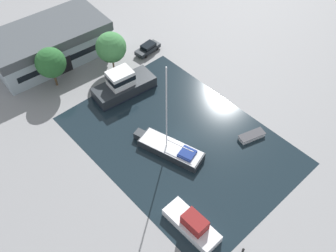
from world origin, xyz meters
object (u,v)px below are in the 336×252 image
warehouse_building (49,43)px  sailboat_moored (170,148)px  quay_tree_by_water (51,63)px  parked_car (148,48)px  small_dinghy (252,136)px  cabin_boat (192,224)px  motor_cruiser (123,85)px  quay_tree_near_building (111,47)px

warehouse_building → sailboat_moored: (0.94, -28.17, -2.21)m
quay_tree_by_water → parked_car: 16.74m
quay_tree_by_water → small_dinghy: quay_tree_by_water is taller
sailboat_moored → parked_car: bearing=40.6°
warehouse_building → parked_car: 16.24m
parked_car → small_dinghy: (-1.87, -24.22, -0.47)m
parked_car → cabin_boat: cabin_boat is taller
quay_tree_by_water → motor_cruiser: (6.78, -8.36, -2.95)m
quay_tree_near_building → quay_tree_by_water: bearing=160.4°
warehouse_building → cabin_boat: warehouse_building is taller
warehouse_building → quay_tree_by_water: (-3.22, -6.52, 1.58)m
parked_car → sailboat_moored: (-11.84, -18.36, -0.13)m
warehouse_building → quay_tree_near_building: size_ratio=2.83×
motor_cruiser → quay_tree_near_building: bearing=-14.9°
quay_tree_near_building → motor_cruiser: bearing=-111.3°
motor_cruiser → cabin_boat: motor_cruiser is taller
motor_cruiser → parked_car: bearing=-54.8°
warehouse_building → cabin_boat: size_ratio=2.76×
warehouse_building → quay_tree_by_water: quay_tree_by_water is taller
quay_tree_near_building → small_dinghy: size_ratio=1.74×
quay_tree_near_building → sailboat_moored: size_ratio=0.48×
parked_car → small_dinghy: parked_car is taller
parked_car → motor_cruiser: motor_cruiser is taller
quay_tree_by_water → cabin_boat: 31.75m
quay_tree_by_water → motor_cruiser: quay_tree_by_water is taller
quay_tree_near_building → sailboat_moored: sailboat_moored is taller
parked_car → motor_cruiser: (-9.22, -5.07, 0.71)m
quay_tree_near_building → parked_car: size_ratio=1.44×
quay_tree_near_building → small_dinghy: quay_tree_near_building is taller
small_dinghy → parked_car: bearing=-167.7°
small_dinghy → quay_tree_by_water: bearing=-136.1°
parked_car → warehouse_building: bearing=46.5°
quay_tree_near_building → motor_cruiser: (-2.03, -5.22, -3.03)m
parked_car → cabin_boat: (-17.49, -28.23, 0.13)m
parked_car → motor_cruiser: bearing=112.9°
warehouse_building → cabin_boat: bearing=-92.8°
small_dinghy → cabin_boat: 16.14m
warehouse_building → sailboat_moored: sailboat_moored is taller
warehouse_building → quay_tree_by_water: size_ratio=2.90×
quay_tree_by_water → parked_car: bearing=-11.6°
warehouse_building → sailboat_moored: size_ratio=1.37×
cabin_boat → parked_car: bearing=57.3°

